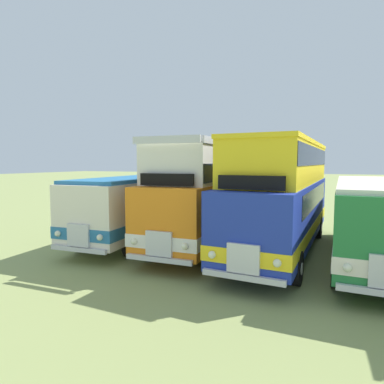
% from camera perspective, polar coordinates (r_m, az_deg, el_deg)
% --- Properties ---
extents(bus_first_in_row, '(2.94, 10.07, 2.99)m').
position_cam_1_polar(bus_first_in_row, '(16.50, -7.98, -1.61)').
color(bus_first_in_row, silver).
rests_on(bus_first_in_row, ground).
extents(bus_second_in_row, '(2.78, 10.50, 4.52)m').
position_cam_1_polar(bus_second_in_row, '(15.35, 3.23, 0.21)').
color(bus_second_in_row, orange).
rests_on(bus_second_in_row, ground).
extents(bus_third_in_row, '(3.14, 10.62, 4.49)m').
position_cam_1_polar(bus_third_in_row, '(14.04, 15.25, 0.04)').
color(bus_third_in_row, '#1E339E').
rests_on(bus_third_in_row, ground).
extents(bus_fourth_in_row, '(2.83, 9.83, 2.99)m').
position_cam_1_polar(bus_fourth_in_row, '(13.85, 28.65, -3.47)').
color(bus_fourth_in_row, '#237538').
rests_on(bus_fourth_in_row, ground).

